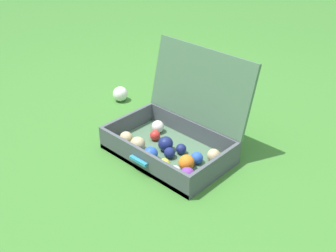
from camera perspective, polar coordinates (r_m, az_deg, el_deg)
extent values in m
plane|color=#3D7A2D|center=(2.19, -2.32, -3.87)|extent=(16.00, 16.00, 0.00)
cube|color=#4C7051|center=(2.17, 0.00, -3.77)|extent=(0.63, 0.40, 0.03)
cube|color=#4C5156|center=(2.33, -5.50, 0.22)|extent=(0.02, 0.40, 0.13)
cube|color=#4C5156|center=(1.99, 6.51, -5.95)|extent=(0.02, 0.40, 0.13)
cube|color=#4C5156|center=(2.04, -3.66, -4.76)|extent=(0.60, 0.02, 0.13)
cube|color=#4C5156|center=(2.27, 3.28, -0.71)|extent=(0.60, 0.02, 0.13)
cube|color=#4C7051|center=(2.18, 4.44, 5.61)|extent=(0.63, 0.11, 0.39)
cube|color=teal|center=(2.02, -4.10, -4.84)|extent=(0.11, 0.02, 0.02)
sphere|color=blue|center=(2.08, -2.45, -3.87)|extent=(0.08, 0.08, 0.08)
sphere|color=red|center=(2.25, -1.79, -1.29)|extent=(0.06, 0.06, 0.06)
sphere|color=#D1B784|center=(2.22, -5.81, -1.65)|extent=(0.07, 0.07, 0.07)
sphere|color=#CCDB38|center=(2.03, -0.49, -5.26)|extent=(0.06, 0.06, 0.06)
sphere|color=white|center=(2.31, -1.42, -0.08)|extent=(0.07, 0.07, 0.07)
sphere|color=white|center=(1.97, 0.96, -6.32)|extent=(0.06, 0.06, 0.06)
sphere|color=navy|center=(2.14, 1.82, -3.18)|extent=(0.05, 0.05, 0.05)
sphere|color=#D1B784|center=(2.15, -4.22, -2.53)|extent=(0.08, 0.08, 0.08)
sphere|color=purple|center=(1.94, 2.66, -6.84)|extent=(0.08, 0.08, 0.08)
sphere|color=navy|center=(2.15, -0.33, -2.48)|extent=(0.08, 0.08, 0.08)
sphere|color=#D1B784|center=(2.09, 6.32, -4.05)|extent=(0.07, 0.07, 0.07)
sphere|color=orange|center=(2.02, 2.56, -5.07)|extent=(0.08, 0.08, 0.08)
sphere|color=blue|center=(2.07, 4.00, -4.41)|extent=(0.06, 0.06, 0.06)
sphere|color=navy|center=(2.10, 0.20, -3.74)|extent=(0.06, 0.06, 0.06)
sphere|color=white|center=(2.72, -6.61, 4.43)|extent=(0.10, 0.10, 0.10)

